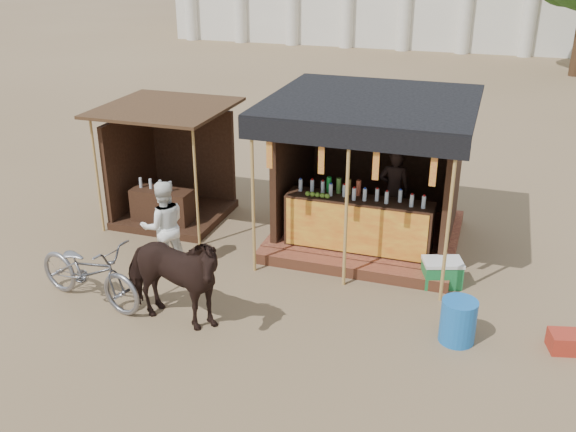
# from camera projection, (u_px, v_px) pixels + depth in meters

# --- Properties ---
(ground) EXTENTS (120.00, 120.00, 0.00)m
(ground) POSITION_uv_depth(u_px,v_px,m) (255.00, 322.00, 9.72)
(ground) COLOR #846B4C
(ground) RESTS_ON ground
(main_stall) EXTENTS (3.60, 3.61, 2.78)m
(main_stall) POSITION_uv_depth(u_px,v_px,m) (370.00, 191.00, 11.94)
(main_stall) COLOR #985032
(main_stall) RESTS_ON ground
(secondary_stall) EXTENTS (2.40, 2.40, 2.38)m
(secondary_stall) POSITION_uv_depth(u_px,v_px,m) (166.00, 178.00, 13.12)
(secondary_stall) COLOR #372014
(secondary_stall) RESTS_ON ground
(cow) EXTENTS (1.93, 1.04, 1.56)m
(cow) POSITION_uv_depth(u_px,v_px,m) (171.00, 279.00, 9.37)
(cow) COLOR black
(cow) RESTS_ON ground
(motorbike) EXTENTS (2.20, 1.17, 1.10)m
(motorbike) POSITION_uv_depth(u_px,v_px,m) (89.00, 271.00, 10.06)
(motorbike) COLOR gray
(motorbike) RESTS_ON ground
(bystander) EXTENTS (1.01, 0.98, 1.63)m
(bystander) POSITION_uv_depth(u_px,v_px,m) (164.00, 226.00, 10.99)
(bystander) COLOR white
(bystander) RESTS_ON ground
(blue_barrel) EXTENTS (0.56, 0.56, 0.66)m
(blue_barrel) POSITION_uv_depth(u_px,v_px,m) (458.00, 321.00, 9.15)
(blue_barrel) COLOR #1862B5
(blue_barrel) RESTS_ON ground
(red_crate) EXTENTS (0.52, 0.46, 0.28)m
(red_crate) POSITION_uv_depth(u_px,v_px,m) (565.00, 342.00, 9.01)
(red_crate) COLOR maroon
(red_crate) RESTS_ON ground
(cooler) EXTENTS (0.75, 0.62, 0.46)m
(cooler) POSITION_uv_depth(u_px,v_px,m) (442.00, 273.00, 10.68)
(cooler) COLOR #1A7839
(cooler) RESTS_ON ground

